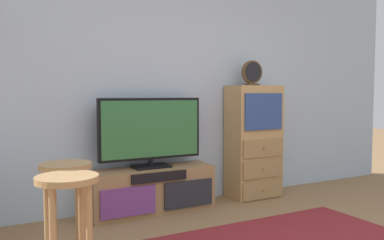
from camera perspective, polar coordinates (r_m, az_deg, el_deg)
back_wall at (r=4.24m, az=-3.43°, el=6.26°), size 6.40×0.12×2.70m
media_console at (r=3.99m, az=-5.72°, el=-9.96°), size 1.23×0.38×0.44m
television at (r=3.91m, az=-5.91°, el=-1.53°), size 1.05×0.22×0.69m
side_cabinet at (r=4.53m, az=8.85°, el=-3.10°), size 0.58×0.38×1.26m
desk_clock at (r=4.47m, az=8.61°, el=6.68°), size 0.25×0.08×0.28m
bar_stool_near at (r=2.32m, az=-17.41°, el=-12.12°), size 0.34×0.34×0.72m
bar_stool_far at (r=2.79m, az=-17.63°, el=-9.62°), size 0.34×0.34×0.71m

